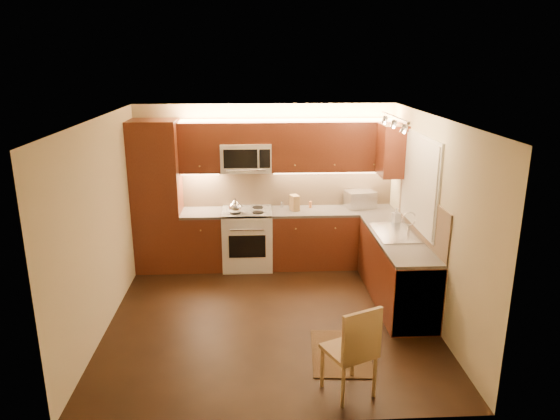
{
  "coord_description": "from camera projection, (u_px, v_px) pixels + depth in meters",
  "views": [
    {
      "loc": [
        -0.19,
        -5.9,
        3.16
      ],
      "look_at": [
        0.15,
        0.55,
        1.25
      ],
      "focal_mm": 33.02,
      "sensor_mm": 36.0,
      "label": 1
    }
  ],
  "objects": [
    {
      "name": "faucet",
      "position": [
        409.0,
        222.0,
        6.88
      ],
      "size": [
        0.2,
        0.04,
        0.3
      ],
      "primitive_type": null,
      "color": "silver",
      "rests_on": "counter_right"
    },
    {
      "name": "counter_back_left",
      "position": [
        202.0,
        213.0,
        7.88
      ],
      "size": [
        0.62,
        0.6,
        0.04
      ],
      "primitive_type": "cube",
      "color": "#34312F",
      "rests_on": "base_cab_back_left"
    },
    {
      "name": "spice_jar_c",
      "position": [
        299.0,
        205.0,
        8.06
      ],
      "size": [
        0.06,
        0.06,
        0.1
      ],
      "primitive_type": "cylinder",
      "rotation": [
        0.0,
        0.0,
        -0.24
      ],
      "color": "silver",
      "rests_on": "counter_back_right"
    },
    {
      "name": "pantry",
      "position": [
        157.0,
        197.0,
        7.77
      ],
      "size": [
        0.7,
        0.6,
        2.3
      ],
      "primitive_type": "cube",
      "color": "#471D0F",
      "rests_on": "floor"
    },
    {
      "name": "dishwasher",
      "position": [
        411.0,
        293.0,
        6.23
      ],
      "size": [
        0.58,
        0.6,
        0.84
      ],
      "primitive_type": "cube",
      "color": "silver",
      "rests_on": "floor"
    },
    {
      "name": "upper_cab_bridge",
      "position": [
        246.0,
        132.0,
        7.69
      ],
      "size": [
        0.76,
        0.35,
        0.31
      ],
      "primitive_type": "cube",
      "color": "#471D0F",
      "rests_on": "wall_back"
    },
    {
      "name": "spice_jar_d",
      "position": [
        310.0,
        205.0,
        8.07
      ],
      "size": [
        0.06,
        0.06,
        0.1
      ],
      "primitive_type": "cylinder",
      "rotation": [
        0.0,
        0.0,
        0.44
      ],
      "color": "#A56131",
      "rests_on": "counter_back_right"
    },
    {
      "name": "dining_chair",
      "position": [
        349.0,
        348.0,
        4.95
      ],
      "size": [
        0.56,
        0.56,
        0.96
      ],
      "primitive_type": null,
      "rotation": [
        0.0,
        0.0,
        0.43
      ],
      "color": "olive",
      "rests_on": "floor"
    },
    {
      "name": "wall_back",
      "position": [
        266.0,
        184.0,
        8.12
      ],
      "size": [
        4.0,
        0.01,
        2.5
      ],
      "primitive_type": "cube",
      "color": "#C4B88F",
      "rests_on": "ground"
    },
    {
      "name": "track_light_bar",
      "position": [
        394.0,
        117.0,
        6.32
      ],
      "size": [
        0.04,
        1.2,
        0.03
      ],
      "primitive_type": "cube",
      "color": "silver",
      "rests_on": "ceiling"
    },
    {
      "name": "counter_right",
      "position": [
        398.0,
        238.0,
        6.77
      ],
      "size": [
        0.6,
        2.0,
        0.04
      ],
      "primitive_type": "cube",
      "color": "#34312F",
      "rests_on": "base_cab_right"
    },
    {
      "name": "rug",
      "position": [
        341.0,
        353.0,
        5.73
      ],
      "size": [
        0.72,
        1.01,
        0.01
      ],
      "primitive_type": "cube",
      "rotation": [
        0.0,
        0.0,
        -0.08
      ],
      "color": "black",
      "rests_on": "floor"
    },
    {
      "name": "backsplash_right",
      "position": [
        422.0,
        215.0,
        6.7
      ],
      "size": [
        0.02,
        2.0,
        0.6
      ],
      "primitive_type": "cube",
      "color": "tan",
      "rests_on": "wall_right"
    },
    {
      "name": "upper_cab_back_right",
      "position": [
        334.0,
        146.0,
        7.82
      ],
      "size": [
        1.92,
        0.35,
        0.75
      ],
      "primitive_type": "cube",
      "color": "#471D0F",
      "rests_on": "wall_back"
    },
    {
      "name": "upper_cab_right_corner",
      "position": [
        392.0,
        150.0,
        7.45
      ],
      "size": [
        0.35,
        0.5,
        0.75
      ],
      "primitive_type": "cube",
      "color": "#471D0F",
      "rests_on": "wall_right"
    },
    {
      "name": "window_blinds",
      "position": [
        418.0,
        182.0,
        6.73
      ],
      "size": [
        0.02,
        1.36,
        1.16
      ],
      "primitive_type": "cube",
      "color": "silver",
      "rests_on": "wall_right"
    },
    {
      "name": "counter_back_right",
      "position": [
        333.0,
        211.0,
        7.99
      ],
      "size": [
        1.92,
        0.6,
        0.04
      ],
      "primitive_type": "cube",
      "color": "#34312F",
      "rests_on": "base_cab_back_right"
    },
    {
      "name": "kettle",
      "position": [
        235.0,
        206.0,
        7.69
      ],
      "size": [
        0.21,
        0.21,
        0.24
      ],
      "primitive_type": null,
      "rotation": [
        0.0,
        0.0,
        0.02
      ],
      "color": "silver",
      "rests_on": "stove"
    },
    {
      "name": "wall_left",
      "position": [
        102.0,
        226.0,
        6.1
      ],
      "size": [
        0.01,
        4.0,
        2.5
      ],
      "primitive_type": "cube",
      "color": "#C4B88F",
      "rests_on": "ground"
    },
    {
      "name": "ceiling",
      "position": [
        269.0,
        119.0,
        5.85
      ],
      "size": [
        4.0,
        4.0,
        0.01
      ],
      "primitive_type": "cube",
      "color": "beige",
      "rests_on": "ground"
    },
    {
      "name": "floor",
      "position": [
        271.0,
        316.0,
        6.56
      ],
      "size": [
        4.0,
        4.0,
        0.01
      ],
      "primitive_type": "cube",
      "color": "black",
      "rests_on": "ground"
    },
    {
      "name": "soap_bottle",
      "position": [
        396.0,
        215.0,
        7.33
      ],
      "size": [
        0.13,
        0.13,
        0.22
      ],
      "primitive_type": "imported",
      "rotation": [
        0.0,
        0.0,
        0.34
      ],
      "color": "#B4B4B9",
      "rests_on": "counter_right"
    },
    {
      "name": "wall_right",
      "position": [
        433.0,
        221.0,
        6.3
      ],
      "size": [
        0.01,
        4.0,
        2.5
      ],
      "primitive_type": "cube",
      "color": "#C4B88F",
      "rests_on": "ground"
    },
    {
      "name": "base_cab_back_right",
      "position": [
        332.0,
        238.0,
        8.11
      ],
      "size": [
        1.92,
        0.6,
        0.86
      ],
      "primitive_type": "cube",
      "color": "#471D0F",
      "rests_on": "floor"
    },
    {
      "name": "upper_cab_back_left",
      "position": [
        200.0,
        147.0,
        7.72
      ],
      "size": [
        0.62,
        0.35,
        0.75
      ],
      "primitive_type": "cube",
      "color": "#471D0F",
      "rests_on": "wall_back"
    },
    {
      "name": "toaster_oven",
      "position": [
        360.0,
        199.0,
        8.08
      ],
      "size": [
        0.49,
        0.41,
        0.26
      ],
      "primitive_type": "cube",
      "rotation": [
        0.0,
        0.0,
        0.19
      ],
      "color": "silver",
      "rests_on": "counter_back_right"
    },
    {
      "name": "backsplash_back",
      "position": [
        288.0,
        187.0,
        8.14
      ],
      "size": [
        3.3,
        0.02,
        0.6
      ],
      "primitive_type": "cube",
      "color": "tan",
      "rests_on": "wall_back"
    },
    {
      "name": "window_frame",
      "position": [
        420.0,
        182.0,
        6.73
      ],
      "size": [
        0.03,
        1.44,
        1.24
      ],
      "primitive_type": "cube",
      "color": "silver",
      "rests_on": "wall_right"
    },
    {
      "name": "base_cab_back_left",
      "position": [
        203.0,
        241.0,
        8.01
      ],
      "size": [
        0.62,
        0.6,
        0.86
      ],
      "primitive_type": "cube",
      "color": "#471D0F",
      "rests_on": "floor"
    },
    {
      "name": "base_cab_right",
      "position": [
        396.0,
        270.0,
        6.9
      ],
      "size": [
        0.6,
        2.0,
        0.86
      ],
      "primitive_type": "cube",
      "color": "#471D0F",
      "rests_on": "floor"
    },
    {
      "name": "spice_jar_a",
      "position": [
        282.0,
        204.0,
        8.09
      ],
      "size": [
        0.05,
        0.05,
        0.1
      ],
      "primitive_type": "cylinder",
      "rotation": [
        0.0,
        0.0,
        0.18
      ],
      "color": "silver",
      "rests_on": "counter_back_right"
    },
    {
      "name": "spice_jar_b",
      "position": [
        290.0,
        204.0,
        8.14
      ],
      "size": [
        0.05,
        0.05,
        0.09
      ],
      "primitive_type": "cylinder",
      "rotation": [
        0.0,
        0.0,
        0.24
      ],
      "color": "brown",
      "rests_on": "counter_back_right"
    },
    {
      "name": "wall_front",
      "position": [
        278.0,
        297.0,
        4.29
      ],
      "size": [
        4.0,
        0.01,
        2.5
      ],
      "primitive_type": "cube",
      "color": "#C4B88F",
      "rests_on": "ground"
    },
    {
      "name": "knife_block",
      "position": [
        295.0,
        203.0,
        7.93
      ],
      "size": [
        0.16,
        0.2,
        0.24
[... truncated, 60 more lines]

